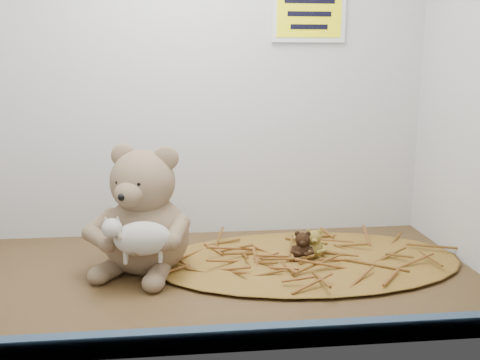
{
  "coord_description": "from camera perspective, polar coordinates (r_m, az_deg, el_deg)",
  "views": [
    {
      "loc": [
        -1.54,
        -103.81,
        43.19
      ],
      "look_at": [
        10.03,
        1.51,
        20.06
      ],
      "focal_mm": 40.0,
      "sensor_mm": 36.0,
      "label": 1
    }
  ],
  "objects": [
    {
      "name": "mini_teddy_brown",
      "position": [
        1.18,
        6.67,
        -6.81
      ],
      "size": [
        6.29,
        6.51,
        6.46
      ],
      "primitive_type": null,
      "rotation": [
        0.0,
        0.0,
        -0.22
      ],
      "color": "black",
      "rests_on": "straw_bed"
    },
    {
      "name": "alcove_shell",
      "position": [
        1.13,
        -5.63,
        13.17
      ],
      "size": [
        120.4,
        60.2,
        90.4
      ],
      "color": "#3C2915",
      "rests_on": "ground"
    },
    {
      "name": "main_teddy",
      "position": [
        1.13,
        -10.09,
        -3.08
      ],
      "size": [
        29.35,
        29.96,
        27.08
      ],
      "primitive_type": null,
      "rotation": [
        0.0,
        0.0,
        -0.42
      ],
      "color": "#93775A",
      "rests_on": "shelf_floor"
    },
    {
      "name": "front_rail",
      "position": [
        0.86,
        -4.65,
        -16.62
      ],
      "size": [
        119.28,
        2.2,
        3.6
      ],
      "primitive_type": "cube",
      "color": "#355066",
      "rests_on": "shelf_floor"
    },
    {
      "name": "mini_teddy_tan",
      "position": [
        1.2,
        7.87,
        -6.57
      ],
      "size": [
        6.18,
        6.43,
        6.68
      ],
      "primitive_type": null,
      "rotation": [
        0.0,
        0.0,
        -0.15
      ],
      "color": "olive",
      "rests_on": "straw_bed"
    },
    {
      "name": "straw_bed",
      "position": [
        1.2,
        7.22,
        -8.47
      ],
      "size": [
        68.59,
        39.83,
        1.33
      ],
      "primitive_type": "ellipsoid",
      "color": "brown",
      "rests_on": "shelf_floor"
    },
    {
      "name": "wall_sign",
      "position": [
        1.37,
        7.36,
        17.15
      ],
      "size": [
        16.0,
        1.2,
        11.0
      ],
      "primitive_type": "cube",
      "color": "#FFF90D",
      "rests_on": "back_wall"
    },
    {
      "name": "toy_lamb",
      "position": [
        1.05,
        -10.36,
        -6.16
      ],
      "size": [
        14.37,
        8.77,
        9.29
      ],
      "primitive_type": null,
      "color": "beige",
      "rests_on": "main_teddy"
    }
  ]
}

